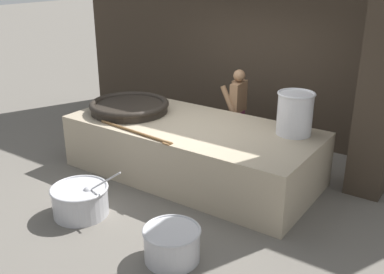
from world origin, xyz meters
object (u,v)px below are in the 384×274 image
at_px(stock_pot, 295,113).
at_px(prep_bowl_vegetables, 80,199).
at_px(cook, 238,108).
at_px(prep_bowl_meat, 172,243).
at_px(giant_wok_near, 129,106).

relative_size(stock_pot, prep_bowl_vegetables, 0.64).
distance_m(cook, prep_bowl_meat, 3.42).
bearing_deg(cook, stock_pot, 145.48).
xyz_separation_m(cook, prep_bowl_vegetables, (-0.65, -3.13, -0.59)).
bearing_deg(giant_wok_near, cook, 45.11).
height_order(giant_wok_near, stock_pot, stock_pot).
distance_m(giant_wok_near, prep_bowl_vegetables, 2.05).
bearing_deg(prep_bowl_meat, stock_pot, 81.23).
xyz_separation_m(giant_wok_near, prep_bowl_meat, (2.30, -1.88, -0.74)).
relative_size(stock_pot, prep_bowl_meat, 0.93).
bearing_deg(giant_wok_near, stock_pot, 12.41).
height_order(prep_bowl_vegetables, prep_bowl_meat, prep_bowl_vegetables).
relative_size(cook, prep_bowl_vegetables, 1.53).
relative_size(giant_wok_near, prep_bowl_meat, 1.97).
bearing_deg(prep_bowl_vegetables, stock_pot, 49.91).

